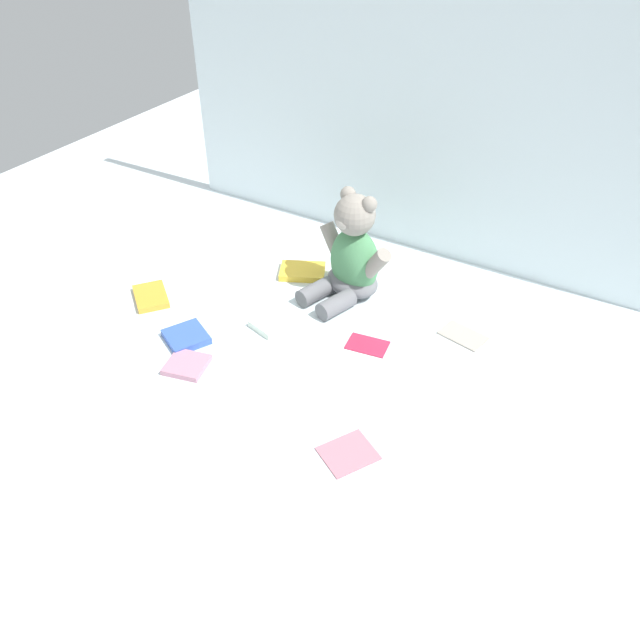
{
  "coord_description": "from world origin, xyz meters",
  "views": [
    {
      "loc": [
        0.59,
        -1.13,
        1.02
      ],
      "look_at": [
        -0.02,
        -0.1,
        0.1
      ],
      "focal_mm": 35.54,
      "sensor_mm": 36.0,
      "label": 1
    }
  ],
  "objects": [
    {
      "name": "book_case_2",
      "position": [
        0.26,
        0.14,
        0.0
      ],
      "size": [
        0.13,
        0.09,
        0.01
      ],
      "primitive_type": "cube",
      "rotation": [
        0.0,
        0.0,
        1.36
      ],
      "color": "#A79D91",
      "rests_on": "ground_plane"
    },
    {
      "name": "book_case_4",
      "position": [
        -0.54,
        -0.14,
        0.01
      ],
      "size": [
        0.15,
        0.14,
        0.02
      ],
      "primitive_type": "cube",
      "rotation": [
        0.0,
        0.0,
        4.04
      ],
      "color": "gold",
      "rests_on": "ground_plane"
    },
    {
      "name": "book_case_0",
      "position": [
        0.19,
        -0.35,
        0.0
      ],
      "size": [
        0.14,
        0.14,
        0.01
      ],
      "primitive_type": "cube",
      "rotation": [
        0.0,
        0.0,
        5.75
      ],
      "color": "#BE6F80",
      "rests_on": "ground_plane"
    },
    {
      "name": "book_case_7",
      "position": [
        -0.18,
        -0.05,
        0.01
      ],
      "size": [
        0.11,
        0.15,
        0.02
      ],
      "primitive_type": "cube",
      "rotation": [
        0.0,
        0.0,
        6.01
      ],
      "color": "white",
      "rests_on": "ground_plane"
    },
    {
      "name": "backdrop_drape",
      "position": [
        0.0,
        0.5,
        0.4
      ],
      "size": [
        1.66,
        0.03,
        0.79
      ],
      "primitive_type": "cube",
      "color": "silver",
      "rests_on": "ground_plane"
    },
    {
      "name": "book_case_3",
      "position": [
        -0.27,
        -0.31,
        0.01
      ],
      "size": [
        0.11,
        0.11,
        0.01
      ],
      "primitive_type": "cube",
      "rotation": [
        0.0,
        0.0,
        3.38
      ],
      "color": "#BC7D94",
      "rests_on": "ground_plane"
    },
    {
      "name": "book_case_1",
      "position": [
        0.07,
        -0.02,
        0.0
      ],
      "size": [
        0.11,
        0.08,
        0.01
      ],
      "primitive_type": "cube",
      "rotation": [
        0.0,
        0.0,
        1.72
      ],
      "color": "#C22646",
      "rests_on": "ground_plane"
    },
    {
      "name": "book_case_5",
      "position": [
        -0.34,
        -0.23,
        0.01
      ],
      "size": [
        0.13,
        0.13,
        0.02
      ],
      "primitive_type": "cube",
      "rotation": [
        0.0,
        0.0,
        1.09
      ],
      "color": "#375BBD",
      "rests_on": "ground_plane"
    },
    {
      "name": "ground_plane",
      "position": [
        0.0,
        0.0,
        0.0
      ],
      "size": [
        3.2,
        3.2,
        0.0
      ],
      "primitive_type": "plane",
      "color": "silver"
    },
    {
      "name": "teddy_bear",
      "position": [
        -0.08,
        0.17,
        0.11
      ],
      "size": [
        0.25,
        0.25,
        0.3
      ],
      "rotation": [
        0.0,
        0.0,
        -0.3
      ],
      "color": "#4C8C59",
      "rests_on": "ground_plane"
    },
    {
      "name": "book_case_6",
      "position": [
        -0.25,
        0.18,
        0.01
      ],
      "size": [
        0.16,
        0.14,
        0.02
      ],
      "primitive_type": "cube",
      "rotation": [
        0.0,
        0.0,
        5.17
      ],
      "color": "yellow",
      "rests_on": "ground_plane"
    }
  ]
}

